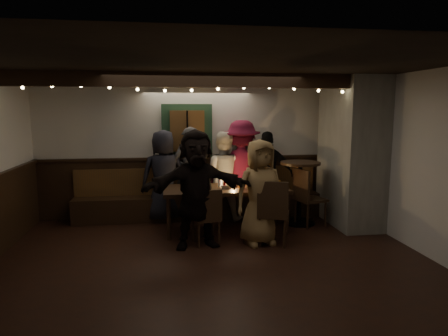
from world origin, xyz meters
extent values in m
cube|color=black|center=(0.00, 0.00, -0.01)|extent=(6.00, 5.00, 0.01)
cube|color=black|center=(0.00, 0.00, 2.60)|extent=(6.00, 5.00, 0.01)
cube|color=silver|center=(0.00, 2.50, 1.30)|extent=(6.00, 0.01, 2.60)
cube|color=silver|center=(3.00, 0.00, 1.30)|extent=(0.01, 5.00, 2.60)
cube|color=black|center=(0.00, 2.48, 0.55)|extent=(6.00, 0.05, 1.10)
cube|color=slate|center=(2.65, 1.50, 1.30)|extent=(0.70, 1.40, 2.60)
cube|color=black|center=(0.00, 2.23, 0.23)|extent=(4.60, 0.45, 0.45)
cube|color=brown|center=(0.00, 2.41, 0.70)|extent=(4.60, 0.06, 0.50)
cube|color=#21422C|center=(-0.20, 2.44, 1.65)|extent=(0.95, 0.04, 1.00)
cube|color=brown|center=(-0.20, 2.38, 1.65)|extent=(0.64, 0.12, 0.76)
cube|color=black|center=(0.00, 1.00, 2.49)|extent=(6.00, 0.16, 0.22)
sphere|color=#FFE599|center=(-2.60, 0.98, 2.36)|extent=(0.04, 0.04, 0.04)
sphere|color=#FFE599|center=(-2.20, 0.98, 2.38)|extent=(0.04, 0.04, 0.04)
sphere|color=#FFE599|center=(-1.80, 0.98, 2.39)|extent=(0.04, 0.04, 0.04)
sphere|color=#FFE599|center=(-1.40, 0.98, 2.37)|extent=(0.04, 0.04, 0.04)
sphere|color=#FFE599|center=(-1.00, 0.98, 2.35)|extent=(0.04, 0.04, 0.04)
sphere|color=#FFE599|center=(-0.60, 0.98, 2.33)|extent=(0.04, 0.04, 0.04)
sphere|color=#FFE599|center=(-0.20, 0.98, 2.34)|extent=(0.04, 0.04, 0.04)
sphere|color=#FFE599|center=(0.20, 0.98, 2.36)|extent=(0.04, 0.04, 0.04)
sphere|color=#FFE599|center=(0.60, 0.98, 2.38)|extent=(0.04, 0.04, 0.04)
sphere|color=#FFE599|center=(1.00, 0.98, 2.39)|extent=(0.04, 0.04, 0.04)
sphere|color=#FFE599|center=(1.40, 0.98, 2.37)|extent=(0.04, 0.04, 0.04)
sphere|color=#FFE599|center=(1.80, 0.98, 2.35)|extent=(0.04, 0.04, 0.04)
sphere|color=#FFE599|center=(2.20, 0.98, 2.33)|extent=(0.04, 0.04, 0.04)
sphere|color=#FFE599|center=(2.60, 0.98, 2.34)|extent=(0.04, 0.04, 0.04)
cube|color=black|center=(0.38, 1.40, 0.72)|extent=(2.09, 0.89, 0.06)
cylinder|color=black|center=(-0.58, 1.03, 0.34)|extent=(0.07, 0.07, 0.69)
cylinder|color=black|center=(-0.58, 1.77, 0.34)|extent=(0.07, 0.07, 0.69)
cylinder|color=black|center=(1.35, 1.03, 0.34)|extent=(0.07, 0.07, 0.69)
cylinder|color=black|center=(1.35, 1.77, 0.34)|extent=(0.07, 0.07, 0.69)
cylinder|color=#BF7226|center=(-0.29, 1.55, 0.81)|extent=(0.07, 0.07, 0.14)
cylinder|color=#BF7226|center=(0.01, 1.15, 0.81)|extent=(0.07, 0.07, 0.14)
cylinder|color=silver|center=(0.30, 1.49, 0.81)|extent=(0.07, 0.07, 0.14)
cylinder|color=#BF7226|center=(0.62, 1.32, 0.81)|extent=(0.07, 0.07, 0.14)
cylinder|color=silver|center=(0.99, 1.54, 0.81)|extent=(0.07, 0.07, 0.14)
cylinder|color=#BF7226|center=(1.24, 1.19, 0.81)|extent=(0.07, 0.07, 0.14)
cylinder|color=white|center=(-0.22, 1.10, 0.75)|extent=(0.26, 0.26, 0.01)
cube|color=#B2B2B7|center=(0.38, 1.35, 0.77)|extent=(0.16, 0.10, 0.05)
cylinder|color=#990C0C|center=(0.35, 1.35, 0.82)|extent=(0.04, 0.04, 0.16)
cylinder|color=gold|center=(0.41, 1.35, 0.82)|extent=(0.04, 0.04, 0.16)
cylinder|color=silver|center=(0.52, 1.45, 0.78)|extent=(0.05, 0.05, 0.08)
sphere|color=#FFB24C|center=(0.52, 1.45, 0.84)|extent=(0.03, 0.03, 0.03)
cube|color=black|center=(-0.02, 0.76, 0.40)|extent=(0.46, 0.46, 0.04)
cube|color=black|center=(0.01, 0.59, 0.65)|extent=(0.39, 0.11, 0.45)
cylinder|color=black|center=(0.11, 0.95, 0.19)|extent=(0.03, 0.03, 0.38)
cylinder|color=black|center=(0.17, 0.64, 0.19)|extent=(0.03, 0.03, 0.38)
cylinder|color=black|center=(-0.20, 0.89, 0.19)|extent=(0.03, 0.03, 0.38)
cylinder|color=black|center=(-0.15, 0.58, 0.19)|extent=(0.03, 0.03, 0.38)
cube|color=black|center=(1.00, 0.62, 0.47)|extent=(0.58, 0.58, 0.04)
cube|color=black|center=(0.93, 0.43, 0.75)|extent=(0.44, 0.20, 0.52)
cylinder|color=black|center=(1.24, 0.73, 0.22)|extent=(0.04, 0.04, 0.44)
cylinder|color=black|center=(1.11, 0.38, 0.22)|extent=(0.04, 0.04, 0.44)
cylinder|color=black|center=(0.89, 0.86, 0.22)|extent=(0.04, 0.04, 0.44)
cylinder|color=black|center=(0.77, 0.51, 0.22)|extent=(0.04, 0.04, 0.44)
cube|color=black|center=(1.91, 1.46, 0.47)|extent=(0.57, 0.57, 0.04)
cube|color=black|center=(1.71, 1.40, 0.76)|extent=(0.17, 0.46, 0.53)
cylinder|color=black|center=(2.14, 1.33, 0.23)|extent=(0.04, 0.04, 0.45)
cylinder|color=black|center=(1.78, 1.23, 0.23)|extent=(0.04, 0.04, 0.45)
cylinder|color=black|center=(2.04, 1.69, 0.23)|extent=(0.04, 0.04, 0.45)
cylinder|color=black|center=(1.68, 1.59, 0.23)|extent=(0.04, 0.04, 0.45)
cylinder|color=black|center=(1.76, 1.62, 0.02)|extent=(0.57, 0.57, 0.03)
cylinder|color=black|center=(1.76, 1.62, 0.55)|extent=(0.08, 0.08, 1.10)
cylinder|color=black|center=(1.76, 1.62, 1.10)|extent=(0.71, 0.71, 0.04)
imported|color=black|center=(-0.65, 2.14, 0.85)|extent=(0.89, 0.64, 1.69)
imported|color=#37373A|center=(-0.17, 2.15, 0.87)|extent=(0.65, 0.44, 1.74)
imported|color=silver|center=(0.44, 2.14, 0.82)|extent=(0.97, 0.87, 1.65)
imported|color=#5C0F27|center=(0.80, 2.17, 0.93)|extent=(1.35, 1.02, 1.85)
imported|color=black|center=(1.31, 2.16, 0.82)|extent=(1.02, 0.58, 1.64)
imported|color=black|center=(-0.17, 0.67, 0.89)|extent=(1.69, 0.70, 1.77)
imported|color=olive|center=(0.80, 0.66, 0.81)|extent=(0.87, 0.66, 1.61)
camera|label=1|loc=(-0.61, -5.13, 2.07)|focal=32.00mm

